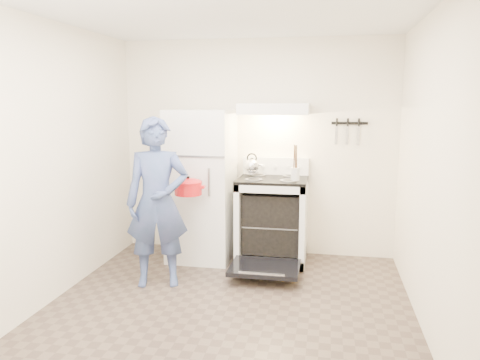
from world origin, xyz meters
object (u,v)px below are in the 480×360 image
person (157,202)px  dutch_oven (188,188)px  refrigerator (202,185)px  stove_body (272,221)px  tea_kettle (252,165)px

person → dutch_oven: bearing=40.4°
refrigerator → stove_body: size_ratio=1.85×
stove_body → person: size_ratio=0.56×
stove_body → dutch_oven: (-0.80, -0.57, 0.45)m
stove_body → person: bearing=-138.6°
refrigerator → dutch_oven: bearing=-89.2°
stove_body → dutch_oven: dutch_oven is taller
dutch_oven → tea_kettle: bearing=50.2°
tea_kettle → dutch_oven: 0.88m
person → refrigerator: bearing=60.4°
refrigerator → tea_kettle: (0.56, 0.12, 0.23)m
stove_body → tea_kettle: bearing=160.1°
stove_body → tea_kettle: 0.68m
refrigerator → tea_kettle: refrigerator is taller
refrigerator → dutch_oven: (0.01, -0.55, 0.06)m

